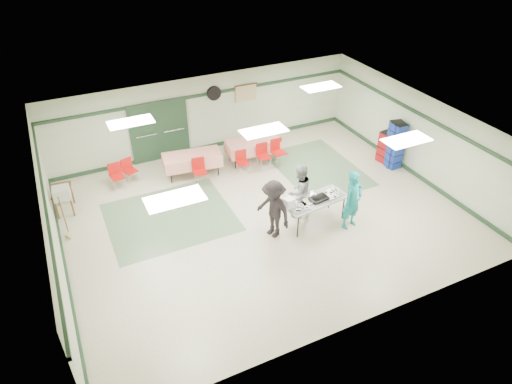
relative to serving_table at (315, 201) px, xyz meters
name	(u,v)px	position (x,y,z in m)	size (l,w,h in m)	color
floor	(263,214)	(-1.14, 0.97, -0.72)	(11.00, 11.00, 0.00)	beige
ceiling	(264,130)	(-1.14, 0.97, 1.98)	(11.00, 11.00, 0.00)	silver
wall_back	(206,113)	(-1.14, 5.47, 0.63)	(11.00, 11.00, 0.00)	beige
wall_front	(362,280)	(-1.14, -3.53, 0.63)	(11.00, 11.00, 0.00)	beige
wall_left	(51,228)	(-6.64, 0.97, 0.63)	(9.00, 9.00, 0.00)	beige
wall_right	(418,135)	(4.36, 0.97, 0.63)	(9.00, 9.00, 0.00)	beige
trim_back	(205,94)	(-1.14, 5.44, 1.33)	(11.00, 0.06, 0.10)	#1E3722
baseboard_back	(209,146)	(-1.14, 5.44, -0.66)	(11.00, 0.06, 0.12)	#1E3722
trim_left	(45,203)	(-6.61, 0.97, 1.33)	(9.00, 0.06, 0.10)	#1E3722
baseboard_left	(66,268)	(-6.61, 0.97, -0.66)	(9.00, 0.06, 0.12)	#1E3722
trim_right	(422,115)	(4.33, 0.97, 1.33)	(9.00, 0.06, 0.10)	#1E3722
baseboard_right	(410,170)	(4.33, 0.97, -0.66)	(9.00, 0.06, 0.12)	#1E3722
green_patch_a	(170,217)	(-3.64, 1.97, -0.71)	(3.50, 3.00, 0.01)	#61825F
green_patch_b	(317,168)	(1.66, 2.47, -0.71)	(2.50, 3.50, 0.01)	#61825F
double_door_left	(146,134)	(-3.34, 5.41, 0.33)	(0.90, 0.06, 2.10)	gray
double_door_right	(173,128)	(-2.39, 5.41, 0.33)	(0.90, 0.06, 2.10)	gray
door_frame	(160,131)	(-2.87, 5.39, 0.33)	(2.00, 0.03, 2.15)	#1E3722
wall_fan	(214,93)	(-0.84, 5.41, 1.33)	(0.50, 0.50, 0.10)	black
scroll_banner	(246,93)	(0.36, 5.41, 1.13)	(0.80, 0.02, 0.60)	tan
serving_table	(315,201)	(0.00, 0.00, 0.00)	(1.92, 0.96, 0.76)	#A8A7A3
sheet_tray_right	(333,194)	(0.56, 0.01, 0.06)	(0.57, 0.43, 0.02)	silver
sheet_tray_mid	(309,199)	(-0.17, 0.08, 0.06)	(0.63, 0.48, 0.02)	silver
sheet_tray_left	(299,208)	(-0.60, -0.16, 0.06)	(0.54, 0.41, 0.02)	silver
baking_pan	(319,199)	(0.09, -0.04, 0.08)	(0.51, 0.32, 0.08)	black
foam_box_stack	(289,203)	(-0.84, 0.00, 0.19)	(0.25, 0.23, 0.29)	white
volunteer_teal	(352,200)	(0.81, -0.58, 0.16)	(0.64, 0.42, 1.74)	#138184
volunteer_grey	(299,191)	(-0.24, 0.50, 0.11)	(0.80, 0.62, 1.65)	gray
volunteer_dark	(273,209)	(-1.31, 0.00, 0.14)	(1.10, 0.63, 1.71)	black
dining_table_a	(253,146)	(-0.05, 3.91, -0.15)	(1.89, 0.95, 0.77)	red
dining_table_b	(192,159)	(-2.25, 3.91, -0.15)	(1.94, 1.06, 0.77)	red
chair_a	(263,153)	(0.02, 3.34, -0.18)	(0.42, 0.42, 0.88)	red
chair_b	(242,160)	(-0.74, 3.33, -0.23)	(0.39, 0.39, 0.79)	red
chair_c	(278,149)	(0.58, 3.35, -0.15)	(0.46, 0.46, 0.92)	red
chair_d	(199,168)	(-2.22, 3.34, -0.18)	(0.45, 0.45, 0.87)	red
chair_loose_a	(128,168)	(-4.23, 4.38, -0.21)	(0.49, 0.49, 0.82)	red
chair_loose_b	(116,173)	(-4.65, 4.19, -0.20)	(0.43, 0.43, 0.85)	red
crate_stack_blue_a	(396,146)	(4.01, 1.47, 0.09)	(0.41, 0.41, 1.61)	navy
crate_stack_red	(386,147)	(4.01, 1.92, -0.17)	(0.42, 0.42, 1.09)	maroon
crate_stack_blue_b	(394,144)	(4.01, 1.56, 0.10)	(0.42, 0.42, 1.63)	navy
printer_table	(62,193)	(-6.29, 3.60, -0.09)	(0.63, 0.88, 0.74)	brown
office_printer	(61,193)	(-6.29, 3.10, 0.21)	(0.45, 0.39, 0.35)	#B5B4B0
broom	(64,216)	(-6.37, 2.31, -0.02)	(0.03, 0.03, 1.35)	brown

